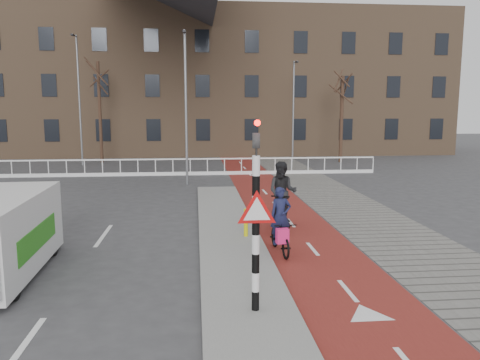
{
  "coord_description": "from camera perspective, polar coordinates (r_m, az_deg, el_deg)",
  "views": [
    {
      "loc": [
        -1.66,
        -10.17,
        3.81
      ],
      "look_at": [
        -0.22,
        5.0,
        1.5
      ],
      "focal_mm": 35.0,
      "sensor_mm": 36.0,
      "label": 1
    }
  ],
  "objects": [
    {
      "name": "ground",
      "position": [
        10.99,
        3.7,
        -11.69
      ],
      "size": [
        120.0,
        120.0,
        0.0
      ],
      "primitive_type": "plane",
      "color": "#38383A",
      "rests_on": "ground"
    },
    {
      "name": "bike_lane",
      "position": [
        20.77,
        3.44,
        -1.95
      ],
      "size": [
        2.5,
        60.0,
        0.01
      ],
      "primitive_type": "cube",
      "color": "maroon",
      "rests_on": "ground"
    },
    {
      "name": "sidewalk",
      "position": [
        21.38,
        10.88,
        -1.79
      ],
      "size": [
        3.0,
        60.0,
        0.01
      ],
      "primitive_type": "cube",
      "color": "slate",
      "rests_on": "ground"
    },
    {
      "name": "curb_island",
      "position": [
        14.69,
        -1.49,
        -6.17
      ],
      "size": [
        1.8,
        16.0,
        0.12
      ],
      "primitive_type": "cube",
      "color": "gray",
      "rests_on": "ground"
    },
    {
      "name": "traffic_signal",
      "position": [
        8.42,
        1.97,
        -3.88
      ],
      "size": [
        0.8,
        0.8,
        3.68
      ],
      "color": "black",
      "rests_on": "curb_island"
    },
    {
      "name": "bollard",
      "position": [
        13.74,
        0.72,
        -5.2
      ],
      "size": [
        0.12,
        0.12,
        0.82
      ],
      "primitive_type": "cylinder",
      "color": "#D1CE0B",
      "rests_on": "curb_island"
    },
    {
      "name": "cyclist_near",
      "position": [
        12.53,
        4.96,
        -6.24
      ],
      "size": [
        0.74,
        1.73,
        1.78
      ],
      "rotation": [
        0.0,
        0.0,
        0.09
      ],
      "color": "black",
      "rests_on": "bike_lane"
    },
    {
      "name": "cyclist_far",
      "position": [
        14.95,
        5.18,
        -2.62
      ],
      "size": [
        1.22,
        2.13,
        2.17
      ],
      "rotation": [
        0.0,
        0.0,
        -0.33
      ],
      "color": "black",
      "rests_on": "bike_lane"
    },
    {
      "name": "railing",
      "position": [
        27.6,
        -12.32,
        1.13
      ],
      "size": [
        28.0,
        0.1,
        0.99
      ],
      "color": "silver",
      "rests_on": "ground"
    },
    {
      "name": "townhouse_row",
      "position": [
        42.38,
        -7.42,
        13.97
      ],
      "size": [
        46.0,
        10.0,
        15.9
      ],
      "color": "#7F6047",
      "rests_on": "ground"
    },
    {
      "name": "tree_mid",
      "position": [
        35.12,
        -16.71,
        7.87
      ],
      "size": [
        0.22,
        0.22,
        7.14
      ],
      "primitive_type": "cylinder",
      "color": "#331E16",
      "rests_on": "ground"
    },
    {
      "name": "tree_right",
      "position": [
        34.75,
        12.27,
        7.23
      ],
      "size": [
        0.25,
        0.25,
        6.16
      ],
      "primitive_type": "cylinder",
      "color": "#331E16",
      "rests_on": "ground"
    },
    {
      "name": "streetlight_near",
      "position": [
        23.71,
        -6.6,
        8.48
      ],
      "size": [
        0.12,
        0.12,
        7.55
      ],
      "primitive_type": "cylinder",
      "color": "slate",
      "rests_on": "ground"
    },
    {
      "name": "streetlight_left",
      "position": [
        33.66,
        -18.98,
        9.05
      ],
      "size": [
        0.12,
        0.12,
        8.66
      ],
      "primitive_type": "cylinder",
      "color": "slate",
      "rests_on": "ground"
    },
    {
      "name": "streetlight_right",
      "position": [
        34.39,
        6.51,
        8.22
      ],
      "size": [
        0.12,
        0.12,
        7.2
      ],
      "primitive_type": "cylinder",
      "color": "slate",
      "rests_on": "ground"
    }
  ]
}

